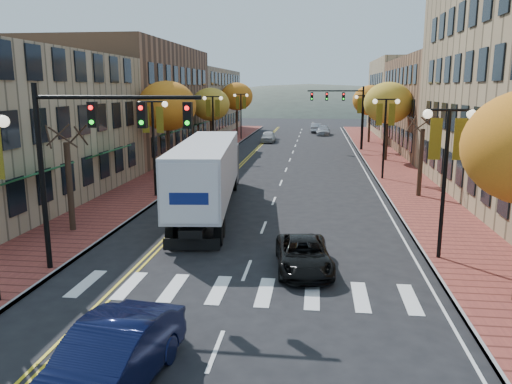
% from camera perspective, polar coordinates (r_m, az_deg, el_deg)
% --- Properties ---
extents(ground, '(200.00, 200.00, 0.00)m').
position_cam_1_polar(ground, '(15.63, -3.14, -14.09)').
color(ground, black).
rests_on(ground, ground).
extents(sidewalk_left, '(4.00, 85.00, 0.15)m').
position_cam_1_polar(sidewalk_left, '(48.22, -6.97, 3.69)').
color(sidewalk_left, brown).
rests_on(sidewalk_left, ground).
extents(sidewalk_right, '(4.00, 85.00, 0.15)m').
position_cam_1_polar(sidewalk_right, '(47.27, 14.77, 3.22)').
color(sidewalk_right, brown).
rests_on(sidewalk_right, ground).
extents(building_left_mid, '(12.00, 24.00, 11.00)m').
position_cam_1_polar(building_left_mid, '(53.53, -14.67, 10.03)').
color(building_left_mid, brown).
rests_on(building_left_mid, ground).
extents(building_left_far, '(12.00, 26.00, 9.50)m').
position_cam_1_polar(building_left_far, '(77.36, -7.80, 10.18)').
color(building_left_far, '#9E8966').
rests_on(building_left_far, ground).
extents(building_right_mid, '(15.00, 24.00, 10.00)m').
position_cam_1_polar(building_right_mid, '(58.10, 23.21, 9.08)').
color(building_right_mid, brown).
rests_on(building_right_mid, ground).
extents(building_right_far, '(15.00, 20.00, 11.00)m').
position_cam_1_polar(building_right_far, '(79.46, 18.86, 10.25)').
color(building_right_far, '#9E8966').
rests_on(building_right_far, ground).
extents(tree_left_a, '(0.28, 0.28, 4.20)m').
position_cam_1_polar(tree_left_a, '(25.10, -20.51, 0.57)').
color(tree_left_a, '#382619').
rests_on(tree_left_a, sidewalk_left).
extents(tree_left_b, '(4.48, 4.48, 7.21)m').
position_cam_1_polar(tree_left_b, '(39.57, -10.13, 9.65)').
color(tree_left_b, '#382619').
rests_on(tree_left_b, sidewalk_left).
extents(tree_left_c, '(4.16, 4.16, 6.69)m').
position_cam_1_polar(tree_left_c, '(55.08, -5.21, 9.93)').
color(tree_left_c, '#382619').
rests_on(tree_left_c, sidewalk_left).
extents(tree_left_d, '(4.61, 4.61, 7.42)m').
position_cam_1_polar(tree_left_d, '(72.76, -2.21, 10.85)').
color(tree_left_d, '#382619').
rests_on(tree_left_d, sidewalk_left).
extents(tree_right_b, '(0.28, 0.28, 4.20)m').
position_cam_1_polar(tree_right_b, '(32.80, 18.29, 3.21)').
color(tree_right_b, '#382619').
rests_on(tree_right_b, sidewalk_right).
extents(tree_right_c, '(4.48, 4.48, 7.21)m').
position_cam_1_polar(tree_right_c, '(48.29, 14.87, 9.80)').
color(tree_right_c, '#382619').
rests_on(tree_right_c, sidewalk_right).
extents(tree_right_d, '(4.35, 4.35, 7.00)m').
position_cam_1_polar(tree_right_d, '(64.18, 12.94, 10.16)').
color(tree_right_d, '#382619').
rests_on(tree_right_d, sidewalk_right).
extents(lamp_left_b, '(1.96, 0.36, 6.05)m').
position_cam_1_polar(lamp_left_b, '(31.57, -11.67, 6.98)').
color(lamp_left_b, black).
rests_on(lamp_left_b, ground).
extents(lamp_left_c, '(1.96, 0.36, 6.05)m').
position_cam_1_polar(lamp_left_c, '(48.93, -4.94, 8.82)').
color(lamp_left_c, black).
rests_on(lamp_left_c, ground).
extents(lamp_left_d, '(1.96, 0.36, 6.05)m').
position_cam_1_polar(lamp_left_d, '(66.64, -1.73, 9.64)').
color(lamp_left_d, black).
rests_on(lamp_left_d, ground).
extents(lamp_right_a, '(1.96, 0.36, 6.05)m').
position_cam_1_polar(lamp_right_a, '(20.60, 20.93, 3.99)').
color(lamp_right_a, black).
rests_on(lamp_right_a, ground).
extents(lamp_right_b, '(1.96, 0.36, 6.05)m').
position_cam_1_polar(lamp_right_b, '(38.24, 14.54, 7.66)').
color(lamp_right_b, black).
rests_on(lamp_right_b, ground).
extents(lamp_right_c, '(1.96, 0.36, 6.05)m').
position_cam_1_polar(lamp_right_c, '(56.11, 12.18, 8.98)').
color(lamp_right_c, black).
rests_on(lamp_right_c, ground).
extents(traffic_mast_near, '(6.10, 0.35, 7.00)m').
position_cam_1_polar(traffic_mast_near, '(18.73, -18.46, 5.39)').
color(traffic_mast_near, black).
rests_on(traffic_mast_near, ground).
extents(traffic_mast_far, '(6.10, 0.34, 7.00)m').
position_cam_1_polar(traffic_mast_far, '(55.94, 10.12, 9.70)').
color(traffic_mast_far, black).
rests_on(traffic_mast_far, ground).
extents(semi_truck, '(4.26, 16.24, 4.02)m').
position_cam_1_polar(semi_truck, '(28.11, -5.34, 2.61)').
color(semi_truck, black).
rests_on(semi_truck, ground).
extents(navy_sedan, '(2.29, 5.12, 1.63)m').
position_cam_1_polar(navy_sedan, '(12.27, -16.40, -18.02)').
color(navy_sedan, black).
rests_on(navy_sedan, ground).
extents(black_suv, '(2.49, 4.54, 1.21)m').
position_cam_1_polar(black_suv, '(19.18, 5.46, -7.16)').
color(black_suv, black).
rests_on(black_suv, ground).
extents(car_far_white, '(1.71, 4.21, 1.43)m').
position_cam_1_polar(car_far_white, '(64.01, 1.41, 6.34)').
color(car_far_white, silver).
rests_on(car_far_white, ground).
extents(car_far_silver, '(2.20, 4.85, 1.38)m').
position_cam_1_polar(car_far_silver, '(74.65, 7.69, 7.00)').
color(car_far_silver, '#A8A9B0').
rests_on(car_far_silver, ground).
extents(car_far_oncoming, '(1.61, 4.41, 1.44)m').
position_cam_1_polar(car_far_oncoming, '(78.76, 6.87, 7.30)').
color(car_far_oncoming, '#ABABB3').
rests_on(car_far_oncoming, ground).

